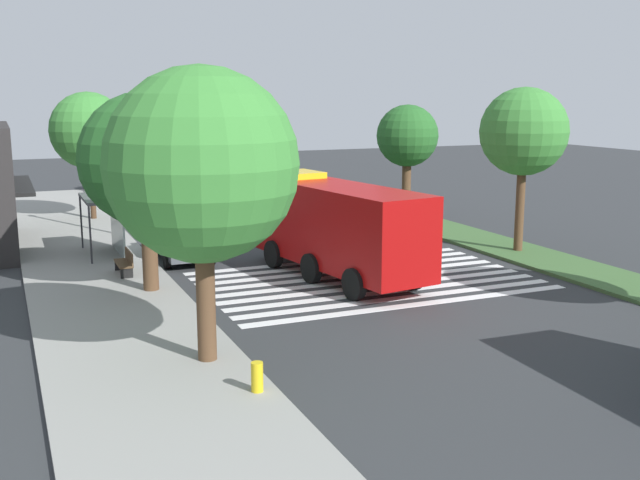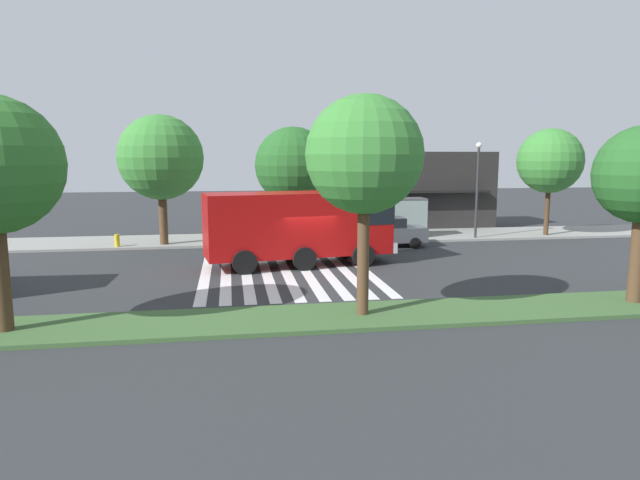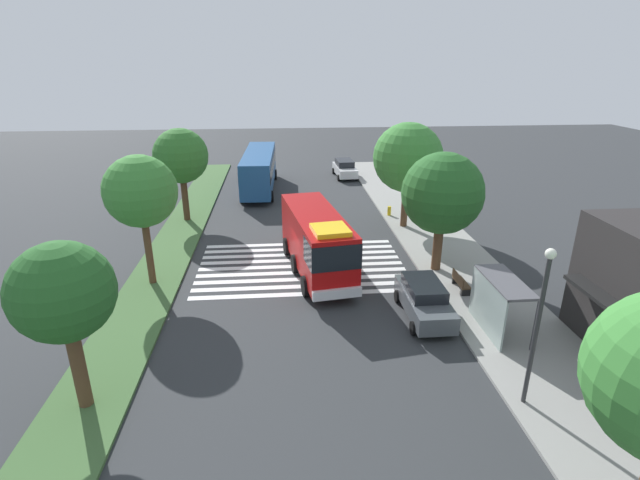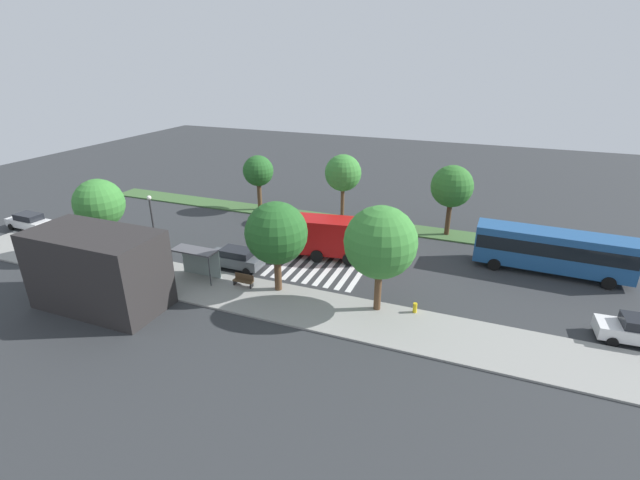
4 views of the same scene
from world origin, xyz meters
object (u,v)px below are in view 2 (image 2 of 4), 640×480
(sidewalk_tree_far_west, at_px, (161,158))
(sidewalk_tree_center, at_px, (550,161))
(bench_near_shelter, at_px, (336,232))
(street_lamp, at_px, (477,182))
(fire_truck, at_px, (306,223))
(sidewalk_tree_west, at_px, (293,166))
(bus_stop_shelter, at_px, (399,210))
(median_tree_west, at_px, (364,156))
(fire_hydrant, at_px, (117,240))
(parked_car_mid, at_px, (384,232))

(sidewalk_tree_far_west, bearing_deg, sidewalk_tree_center, 0.00)
(bench_near_shelter, bearing_deg, street_lamp, -5.54)
(fire_truck, xyz_separation_m, bench_near_shelter, (2.92, 7.33, -1.47))
(bench_near_shelter, bearing_deg, sidewalk_tree_west, -170.64)
(sidewalk_tree_west, bearing_deg, sidewalk_tree_center, 0.00)
(bus_stop_shelter, distance_m, median_tree_west, 17.93)
(fire_hydrant, bearing_deg, bench_near_shelter, 4.22)
(bench_near_shelter, height_order, sidewalk_tree_west, sidewalk_tree_west)
(fire_hydrant, bearing_deg, sidewalk_tree_west, 2.83)
(street_lamp, bearing_deg, fire_hydrant, -179.73)
(parked_car_mid, relative_size, bus_stop_shelter, 1.33)
(parked_car_mid, bearing_deg, fire_hydrant, 173.62)
(fire_truck, xyz_separation_m, sidewalk_tree_far_west, (-7.40, 6.88, 3.07))
(fire_truck, relative_size, sidewalk_tree_west, 1.37)
(median_tree_west, bearing_deg, fire_hydrant, 124.24)
(bus_stop_shelter, xyz_separation_m, sidewalk_tree_west, (-6.72, -0.44, 2.77))
(bench_near_shelter, bearing_deg, median_tree_west, -97.91)
(bus_stop_shelter, height_order, median_tree_west, median_tree_west)
(sidewalk_tree_west, bearing_deg, sidewalk_tree_far_west, -180.00)
(sidewalk_tree_west, height_order, sidewalk_tree_center, sidewalk_tree_center)
(parked_car_mid, distance_m, sidewalk_tree_center, 12.40)
(fire_truck, height_order, street_lamp, street_lamp)
(fire_truck, distance_m, median_tree_west, 9.69)
(sidewalk_tree_west, distance_m, fire_hydrant, 10.96)
(fire_truck, xyz_separation_m, street_lamp, (11.68, 6.48, 1.59))
(sidewalk_tree_center, bearing_deg, median_tree_west, -135.17)
(bench_near_shelter, relative_size, median_tree_west, 0.23)
(parked_car_mid, relative_size, bench_near_shelter, 2.91)
(street_lamp, relative_size, fire_hydrant, 8.46)
(street_lamp, xyz_separation_m, sidewalk_tree_center, (5.06, 0.40, 1.25))
(street_lamp, xyz_separation_m, fire_hydrant, (-21.60, -0.10, -3.16))
(parked_car_mid, height_order, bench_near_shelter, parked_car_mid)
(fire_truck, bearing_deg, bus_stop_shelter, 37.91)
(street_lamp, bearing_deg, bench_near_shelter, 174.46)
(sidewalk_tree_center, bearing_deg, bench_near_shelter, 178.14)
(sidewalk_tree_far_west, xyz_separation_m, sidewalk_tree_west, (7.59, 0.00, -0.47))
(fire_truck, bearing_deg, fire_hydrant, 138.55)
(street_lamp, relative_size, sidewalk_tree_far_west, 0.80)
(sidewalk_tree_far_west, distance_m, fire_hydrant, 5.30)
(fire_truck, relative_size, bus_stop_shelter, 2.66)
(bench_near_shelter, relative_size, sidewalk_tree_far_west, 0.22)
(fire_truck, bearing_deg, sidewalk_tree_far_west, 128.36)
(parked_car_mid, xyz_separation_m, sidewalk_tree_center, (11.52, 2.20, 4.01))
(sidewalk_tree_far_west, bearing_deg, bus_stop_shelter, 1.78)
(sidewalk_tree_far_west, bearing_deg, fire_truck, -42.92)
(parked_car_mid, xyz_separation_m, fire_hydrant, (-15.13, 1.70, -0.40))
(bench_near_shelter, xyz_separation_m, street_lamp, (8.76, -0.85, 3.06))
(bus_stop_shelter, bearing_deg, sidewalk_tree_far_west, -178.22)
(fire_truck, height_order, sidewalk_tree_far_west, sidewalk_tree_far_west)
(bus_stop_shelter, bearing_deg, fire_hydrant, -176.79)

